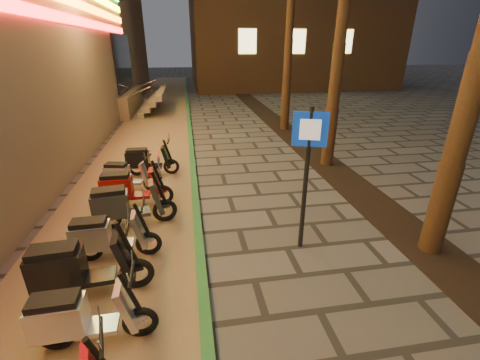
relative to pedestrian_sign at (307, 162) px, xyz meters
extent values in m
cube|color=#8C7251|center=(-3.71, 7.47, -1.80)|extent=(3.40, 60.00, 0.01)
cube|color=#2A7134|center=(-2.01, 7.47, -1.76)|extent=(0.18, 60.00, 0.10)
cube|color=black|center=(2.49, 2.47, -1.80)|extent=(1.20, 40.00, 0.02)
cube|color=black|center=(-5.56, 15.47, 0.99)|extent=(0.08, 5.00, 3.00)
cube|color=gray|center=(-7.61, 15.47, -1.21)|extent=(5.00, 6.00, 1.20)
cube|color=#FF1414|center=(-5.56, 3.47, 2.69)|extent=(0.06, 26.00, 0.28)
cube|color=gray|center=(-4.61, 15.47, -1.66)|extent=(0.35, 5.00, 0.30)
cube|color=gray|center=(-4.26, 15.47, -1.36)|extent=(0.35, 5.00, 0.30)
cube|color=gray|center=(-3.91, 15.47, -1.06)|extent=(0.35, 5.00, 0.30)
cube|color=gray|center=(-3.56, 15.47, -0.76)|extent=(0.35, 5.00, 0.30)
cylinder|color=silver|center=(-5.01, 13.47, -0.56)|extent=(2.09, 0.06, 0.81)
cylinder|color=silver|center=(-5.01, 17.47, -0.56)|extent=(2.09, 0.06, 0.81)
cube|color=#FFE78C|center=(2.89, 21.44, 2.19)|extent=(1.40, 0.06, 1.80)
cube|color=#FFE78C|center=(6.89, 21.44, 2.19)|extent=(1.40, 0.06, 1.80)
cube|color=#FFE78C|center=(10.89, 21.44, 2.19)|extent=(1.40, 0.06, 1.80)
cylinder|color=#472D19|center=(2.49, -0.53, 0.92)|extent=(0.40, 0.40, 5.45)
cylinder|color=#472D19|center=(2.49, 4.47, 1.04)|extent=(0.40, 0.40, 5.70)
cylinder|color=#472D19|center=(2.49, 9.47, 1.17)|extent=(0.40, 0.40, 5.95)
cylinder|color=black|center=(0.00, 0.01, -0.41)|extent=(0.09, 0.09, 2.79)
cube|color=#0C32A1|center=(0.00, -0.01, 0.59)|extent=(0.59, 0.22, 0.61)
cube|color=white|center=(-0.01, -0.03, 0.59)|extent=(0.35, 0.13, 0.36)
cylinder|color=black|center=(-3.12, -2.66, -1.06)|extent=(0.26, 0.12, 0.69)
cylinder|color=black|center=(-3.08, -2.64, -0.76)|extent=(0.17, 0.54, 0.04)
torus|color=black|center=(-3.96, -1.75, -1.56)|extent=(0.50, 0.11, 0.49)
cylinder|color=silver|center=(-3.96, -1.75, -1.56)|extent=(0.14, 0.10, 0.13)
torus|color=black|center=(-2.90, -1.72, -1.56)|extent=(0.50, 0.11, 0.49)
cylinder|color=silver|center=(-2.90, -1.72, -1.56)|extent=(0.14, 0.10, 0.13)
cube|color=white|center=(-3.44, -1.74, -1.52)|extent=(0.53, 0.34, 0.08)
cube|color=white|center=(-3.88, -1.75, -1.29)|extent=(0.68, 0.38, 0.47)
cube|color=black|center=(-3.88, -1.75, -1.01)|extent=(0.60, 0.32, 0.11)
cube|color=white|center=(-3.03, -1.72, -1.24)|extent=(0.27, 0.39, 0.67)
cylinder|color=black|center=(-2.96, -1.72, -1.05)|extent=(0.26, 0.08, 0.70)
cylinder|color=black|center=(-2.91, -1.72, -0.75)|extent=(0.06, 0.55, 0.04)
cube|color=white|center=(-2.90, -1.72, -1.45)|extent=(0.21, 0.14, 0.06)
torus|color=black|center=(-4.28, -0.80, -1.52)|extent=(0.57, 0.15, 0.57)
cylinder|color=silver|center=(-4.28, -0.80, -1.52)|extent=(0.16, 0.12, 0.15)
torus|color=black|center=(-3.07, -0.70, -1.52)|extent=(0.57, 0.15, 0.57)
cylinder|color=silver|center=(-3.07, -0.70, -1.52)|extent=(0.16, 0.12, 0.15)
cube|color=black|center=(-3.69, -0.75, -1.48)|extent=(0.63, 0.42, 0.09)
cube|color=black|center=(-4.20, -0.79, -1.21)|extent=(0.79, 0.47, 0.55)
cube|color=black|center=(-4.20, -0.79, -0.89)|extent=(0.70, 0.40, 0.13)
cube|color=black|center=(-3.22, -0.72, -1.15)|extent=(0.32, 0.46, 0.77)
cylinder|color=black|center=(-3.14, -0.71, -0.94)|extent=(0.30, 0.10, 0.81)
cylinder|color=black|center=(-3.09, -0.71, -0.59)|extent=(0.10, 0.63, 0.05)
cube|color=black|center=(-3.07, -0.70, -1.39)|extent=(0.25, 0.17, 0.07)
torus|color=black|center=(-4.04, 0.18, -1.56)|extent=(0.50, 0.11, 0.50)
cylinder|color=silver|center=(-4.04, 0.18, -1.56)|extent=(0.14, 0.10, 0.13)
torus|color=black|center=(-2.97, 0.21, -1.56)|extent=(0.50, 0.11, 0.50)
cylinder|color=silver|center=(-2.97, 0.21, -1.56)|extent=(0.14, 0.10, 0.13)
cube|color=#AFAFB7|center=(-3.51, 0.19, -1.52)|extent=(0.53, 0.34, 0.08)
cube|color=#AFAFB7|center=(-3.96, 0.18, -1.28)|extent=(0.68, 0.38, 0.48)
cube|color=black|center=(-3.96, 0.18, -1.01)|extent=(0.60, 0.32, 0.11)
cube|color=#AFAFB7|center=(-3.10, 0.20, -1.23)|extent=(0.26, 0.39, 0.67)
cylinder|color=black|center=(-3.03, 0.20, -1.04)|extent=(0.26, 0.07, 0.71)
cylinder|color=black|center=(-2.98, 0.20, -0.74)|extent=(0.06, 0.56, 0.04)
cube|color=#AFAFB7|center=(-2.97, 0.21, -1.45)|extent=(0.21, 0.14, 0.06)
torus|color=black|center=(-3.91, 1.29, -1.53)|extent=(0.57, 0.18, 0.56)
cylinder|color=silver|center=(-3.91, 1.29, -1.53)|extent=(0.16, 0.13, 0.15)
torus|color=black|center=(-2.72, 1.45, -1.53)|extent=(0.57, 0.18, 0.56)
cylinder|color=silver|center=(-2.72, 1.45, -1.53)|extent=(0.16, 0.13, 0.15)
cube|color=#26292B|center=(-3.33, 1.37, -1.49)|extent=(0.63, 0.44, 0.09)
cube|color=#26292B|center=(-3.83, 1.30, -1.22)|extent=(0.80, 0.51, 0.54)
cube|color=black|center=(-3.83, 1.30, -0.91)|extent=(0.71, 0.43, 0.13)
cube|color=#26292B|center=(-2.87, 1.43, -1.17)|extent=(0.34, 0.46, 0.75)
cylinder|color=black|center=(-2.80, 1.44, -0.95)|extent=(0.30, 0.11, 0.79)
cylinder|color=black|center=(-2.75, 1.45, -0.61)|extent=(0.13, 0.62, 0.05)
cube|color=#26292B|center=(-2.72, 1.45, -1.40)|extent=(0.25, 0.18, 0.06)
torus|color=black|center=(-3.97, 2.30, -1.54)|extent=(0.54, 0.11, 0.53)
cylinder|color=silver|center=(-3.97, 2.30, -1.54)|extent=(0.15, 0.11, 0.14)
torus|color=black|center=(-2.82, 2.32, -1.54)|extent=(0.54, 0.11, 0.53)
cylinder|color=silver|center=(-2.82, 2.32, -1.54)|extent=(0.15, 0.11, 0.14)
cube|color=maroon|center=(-3.40, 2.31, -1.50)|extent=(0.57, 0.36, 0.08)
cube|color=maroon|center=(-3.89, 2.30, -1.24)|extent=(0.73, 0.40, 0.51)
cube|color=black|center=(-3.89, 2.30, -0.94)|extent=(0.64, 0.34, 0.12)
cube|color=maroon|center=(-2.96, 2.32, -1.19)|extent=(0.28, 0.42, 0.72)
cylinder|color=black|center=(-2.89, 2.32, -0.99)|extent=(0.28, 0.08, 0.76)
cylinder|color=black|center=(-2.84, 2.32, -0.66)|extent=(0.06, 0.60, 0.05)
cube|color=maroon|center=(-2.82, 2.32, -1.42)|extent=(0.23, 0.15, 0.06)
torus|color=black|center=(-4.15, 3.41, -1.58)|extent=(0.47, 0.20, 0.46)
cylinder|color=silver|center=(-4.15, 3.41, -1.58)|extent=(0.14, 0.12, 0.13)
torus|color=black|center=(-3.17, 3.17, -1.58)|extent=(0.47, 0.20, 0.46)
cylinder|color=silver|center=(-3.17, 3.17, -1.58)|extent=(0.14, 0.12, 0.13)
cube|color=silver|center=(-3.67, 3.29, -1.54)|extent=(0.55, 0.41, 0.07)
cube|color=silver|center=(-4.08, 3.39, -1.32)|extent=(0.69, 0.48, 0.45)
cube|color=black|center=(-4.08, 3.39, -1.06)|extent=(0.61, 0.41, 0.11)
cube|color=silver|center=(-3.30, 3.20, -1.27)|extent=(0.32, 0.40, 0.63)
cylinder|color=black|center=(-3.24, 3.19, -1.09)|extent=(0.25, 0.12, 0.66)
cylinder|color=black|center=(-3.19, 3.18, -0.81)|extent=(0.16, 0.51, 0.04)
cube|color=silver|center=(-3.17, 3.17, -1.47)|extent=(0.22, 0.17, 0.05)
torus|color=black|center=(-3.74, 4.47, -1.56)|extent=(0.50, 0.12, 0.50)
cylinder|color=silver|center=(-3.74, 4.47, -1.56)|extent=(0.14, 0.10, 0.13)
torus|color=black|center=(-2.68, 4.42, -1.56)|extent=(0.50, 0.12, 0.50)
cylinder|color=silver|center=(-2.68, 4.42, -1.56)|extent=(0.14, 0.10, 0.13)
cube|color=black|center=(-3.22, 4.45, -1.52)|extent=(0.54, 0.35, 0.08)
cube|color=black|center=(-3.67, 4.47, -1.28)|extent=(0.68, 0.39, 0.48)
cube|color=black|center=(-3.67, 4.47, -1.01)|extent=(0.60, 0.33, 0.11)
cube|color=black|center=(-2.81, 4.43, -1.24)|extent=(0.27, 0.39, 0.67)
cylinder|color=black|center=(-2.74, 4.42, -1.05)|extent=(0.26, 0.08, 0.71)
cylinder|color=black|center=(-2.70, 4.42, -0.74)|extent=(0.07, 0.55, 0.04)
cube|color=black|center=(-2.68, 4.42, -1.45)|extent=(0.22, 0.14, 0.06)
camera|label=1|loc=(-2.08, -5.18, 1.94)|focal=24.00mm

